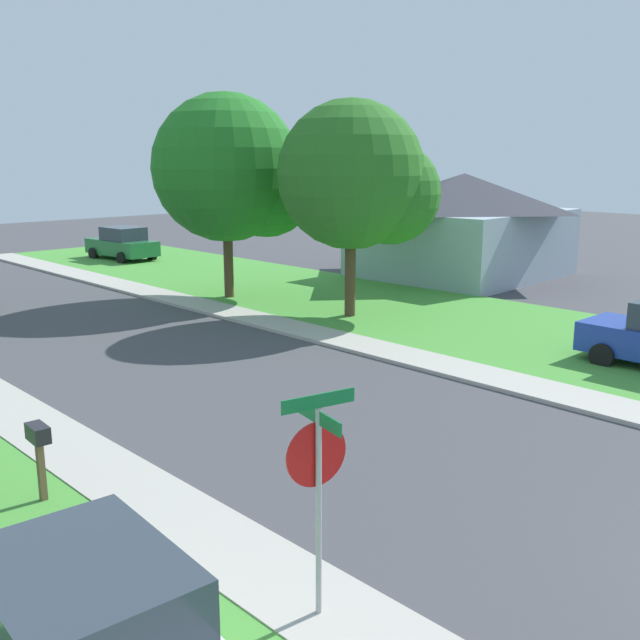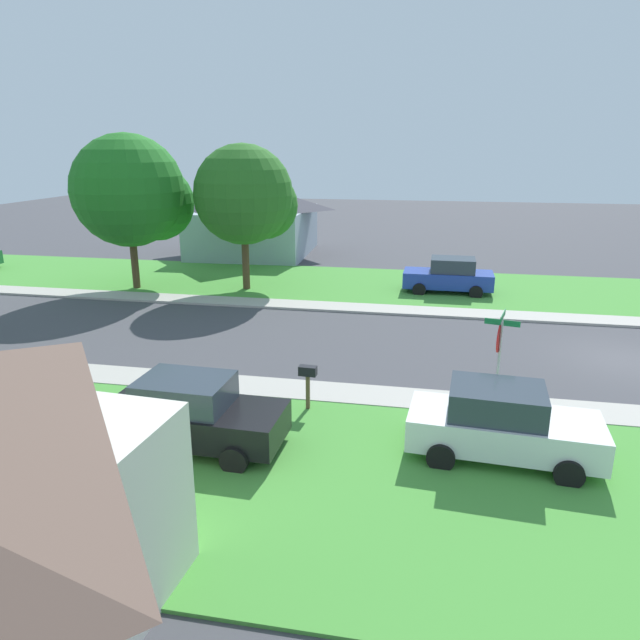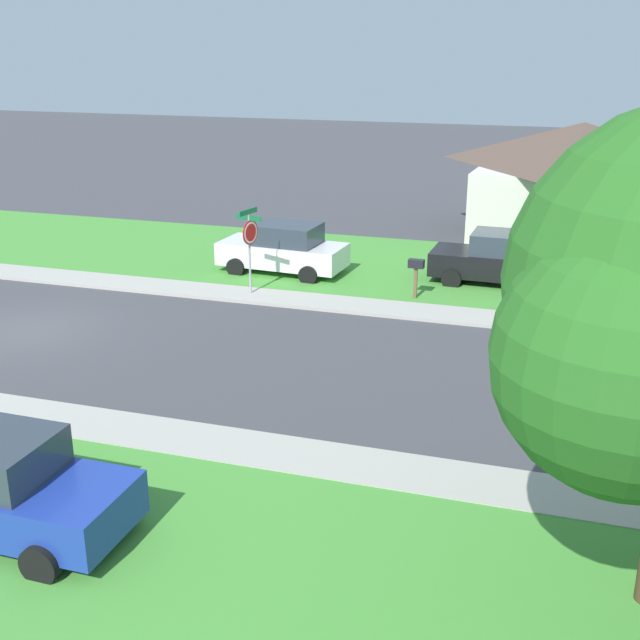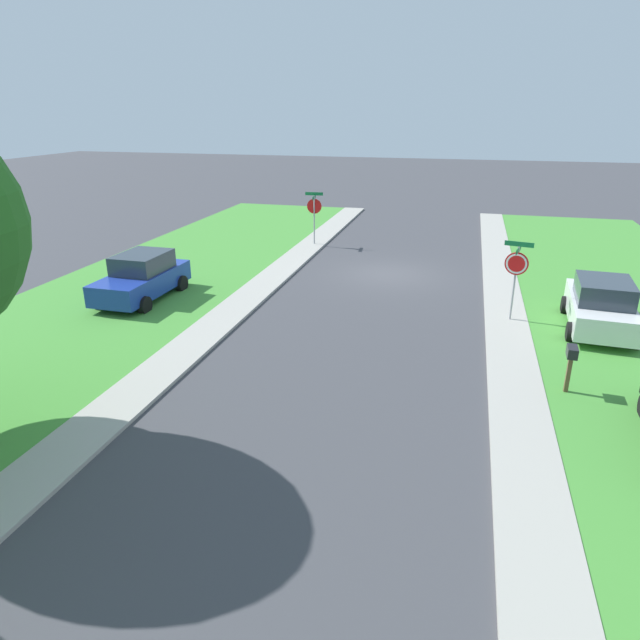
# 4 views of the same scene
# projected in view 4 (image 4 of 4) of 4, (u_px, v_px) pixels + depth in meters

# --- Properties ---
(ground_plane) EXTENTS (120.00, 120.00, 0.00)m
(ground_plane) POSITION_uv_depth(u_px,v_px,m) (388.00, 274.00, 24.50)
(ground_plane) COLOR #424247
(sidewalk_east) EXTENTS (1.40, 56.00, 0.10)m
(sidewalk_east) POSITION_uv_depth(u_px,v_px,m) (146.00, 383.00, 14.73)
(sidewalk_east) COLOR #ADA89E
(sidewalk_east) RESTS_ON ground
(sidewalk_west) EXTENTS (1.40, 56.00, 0.10)m
(sidewalk_west) POSITION_uv_depth(u_px,v_px,m) (522.00, 432.00, 12.52)
(sidewalk_west) COLOR #ADA89E
(sidewalk_west) RESTS_ON ground
(stop_sign_near_corner) EXTENTS (0.92, 0.92, 2.77)m
(stop_sign_near_corner) POSITION_uv_depth(u_px,v_px,m) (314.00, 209.00, 28.96)
(stop_sign_near_corner) COLOR #9E9EA3
(stop_sign_near_corner) RESTS_ON ground
(stop_sign_far_corner) EXTENTS (0.90, 0.90, 2.77)m
(stop_sign_far_corner) POSITION_uv_depth(u_px,v_px,m) (516.00, 268.00, 18.40)
(stop_sign_far_corner) COLOR #9E9EA3
(stop_sign_far_corner) RESTS_ON ground
(car_white_behind_trees) EXTENTS (2.28, 4.42, 1.76)m
(car_white_behind_trees) POSITION_uv_depth(u_px,v_px,m) (601.00, 305.00, 18.01)
(car_white_behind_trees) COLOR white
(car_white_behind_trees) RESTS_ON ground
(car_blue_kerbside_mid) EXTENTS (2.09, 4.32, 1.76)m
(car_blue_kerbside_mid) POSITION_uv_depth(u_px,v_px,m) (142.00, 277.00, 20.98)
(car_blue_kerbside_mid) COLOR #1E389E
(car_blue_kerbside_mid) RESTS_ON ground
(mailbox) EXTENTS (0.27, 0.49, 1.31)m
(mailbox) POSITION_uv_depth(u_px,v_px,m) (571.00, 358.00, 13.92)
(mailbox) COLOR brown
(mailbox) RESTS_ON ground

